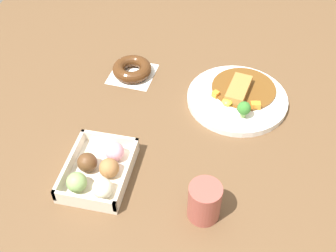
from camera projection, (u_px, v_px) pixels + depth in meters
The scene contains 5 objects.
ground_plane at pixel (189, 136), 1.07m from camera, with size 1.60×1.60×0.00m, color brown.
curry_plate at pixel (238, 97), 1.15m from camera, with size 0.28×0.28×0.07m.
donut_box at pixel (98, 171), 0.96m from camera, with size 0.19×0.15×0.06m.
chocolate_ring_donut at pixel (132, 69), 1.23m from camera, with size 0.14×0.14×0.04m.
coffee_mug at pixel (204, 202), 0.88m from camera, with size 0.07×0.07×0.09m, color #9E4C42.
Camera 1 is at (-0.72, -0.10, 0.79)m, focal length 44.38 mm.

